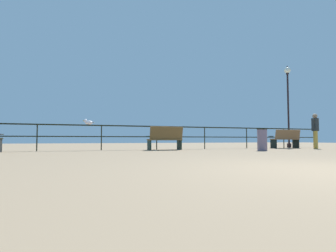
# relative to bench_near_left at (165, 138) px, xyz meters

# --- Properties ---
(pier_railing) EXTENTS (18.83, 0.05, 1.03)m
(pier_railing) POSITION_rel_bench_near_left_xyz_m (-0.17, 0.66, 0.26)
(pier_railing) COLOR black
(pier_railing) RESTS_ON ground_plane
(bench_near_left) EXTENTS (1.42, 0.70, 0.97)m
(bench_near_left) POSITION_rel_bench_near_left_xyz_m (0.00, 0.00, 0.00)
(bench_near_left) COLOR brown
(bench_near_left) RESTS_ON ground_plane
(bench_near_right) EXTENTS (1.45, 0.72, 0.92)m
(bench_near_right) POSITION_rel_bench_near_left_xyz_m (6.39, 0.01, 0.00)
(bench_near_right) COLOR brown
(bench_near_right) RESTS_ON ground_plane
(lamppost_center) EXTENTS (0.34, 0.34, 4.54)m
(lamppost_center) POSITION_rel_bench_near_left_xyz_m (7.53, 0.96, 2.41)
(lamppost_center) COLOR black
(lamppost_center) RESTS_ON ground_plane
(person_by_bench) EXTENTS (0.35, 0.46, 1.66)m
(person_by_bench) POSITION_rel_bench_near_left_xyz_m (7.20, -0.99, 0.45)
(person_by_bench) COLOR #B18F39
(person_by_bench) RESTS_ON ground_plane
(seagull_on_rail) EXTENTS (0.46, 0.26, 0.22)m
(seagull_on_rail) POSITION_rel_bench_near_left_xyz_m (-3.04, 0.66, 0.62)
(seagull_on_rail) COLOR white
(seagull_on_rail) RESTS_ON pier_railing
(trash_bin) EXTENTS (0.39, 0.39, 0.86)m
(trash_bin) POSITION_rel_bench_near_left_xyz_m (3.30, -1.94, -0.07)
(trash_bin) COLOR slate
(trash_bin) RESTS_ON ground_plane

